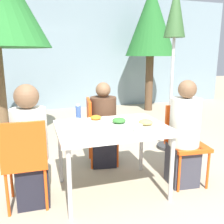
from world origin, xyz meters
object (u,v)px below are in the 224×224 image
Objects in this scene: closed_umbrella at (175,25)px; chair_far at (97,126)px; salad_bowl at (75,122)px; chair_right at (185,137)px; chair_left at (25,157)px; person_right at (184,137)px; tree_behind_left at (151,22)px; person_left at (31,149)px; bottle at (78,113)px; drinking_cup at (138,129)px; person_far at (103,127)px.

chair_far is at bearing -169.90° from closed_umbrella.
chair_far is 5.35× the size of salad_bowl.
closed_umbrella is (1.22, 0.22, 1.34)m from chair_far.
chair_right and chair_far have the same top height.
chair_left is 1.68m from person_right.
tree_behind_left reaches higher than person_right.
closed_umbrella reaches higher than chair_far.
chair_right is at bearing 2.99° from chair_left.
bottle is (0.53, 0.33, 0.25)m from person_left.
drinking_cup is at bearing 23.30° from person_right.
chair_right is at bearing -111.05° from closed_umbrella.
chair_left is at bearing -44.67° from person_far.
tree_behind_left reaches higher than person_left.
salad_bowl is at bearing 25.81° from chair_left.
chair_right is at bearing -8.61° from salad_bowl.
chair_left is 1.19m from chair_far.
person_right is at bearing 0.52° from chair_left.
person_far is at bearing 40.46° from bottle.
person_far is 1.79m from closed_umbrella.
tree_behind_left is (1.34, 3.68, 1.67)m from person_right.
person_left is 14.85× the size of drinking_cup.
chair_far is at bearing 56.16° from salad_bowl.
tree_behind_left reaches higher than person_far.
chair_far is 0.58m from bottle.
closed_umbrella is (0.43, 1.04, 1.30)m from person_right.
chair_right is (1.69, -0.03, -0.04)m from person_left.
person_far is 3.96m from tree_behind_left.
person_right reaches higher than person_far.
tree_behind_left is at bearing 70.98° from closed_umbrella.
chair_far is 4.95× the size of bottle.
person_far reaches higher than bottle.
person_far is at bearing 38.85° from chair_left.
chair_far is 3.95m from tree_behind_left.
person_far is at bearing 94.56° from drinking_cup.
chair_left reaches higher than drinking_cup.
bottle is at bearing 125.69° from drinking_cup.
chair_left is 0.36× the size of closed_umbrella.
chair_far is 0.72m from salad_bowl.
chair_left reaches higher than salad_bowl.
person_left reaches higher than person_right.
person_left is at bearing -147.97° from bottle.
salad_bowl is at bearing -25.87° from chair_far.
drinking_cup is (-0.70, -0.27, 0.25)m from chair_right.
person_far is 0.58m from bottle.
closed_umbrella is (2.11, 1.01, 1.34)m from chair_left.
chair_right is 1.25m from bottle.
bottle is at bearing -11.39° from chair_right.
person_right is 1.72m from closed_umbrella.
chair_right is 1.26m from salad_bowl.
chair_left is 1.00× the size of chair_far.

